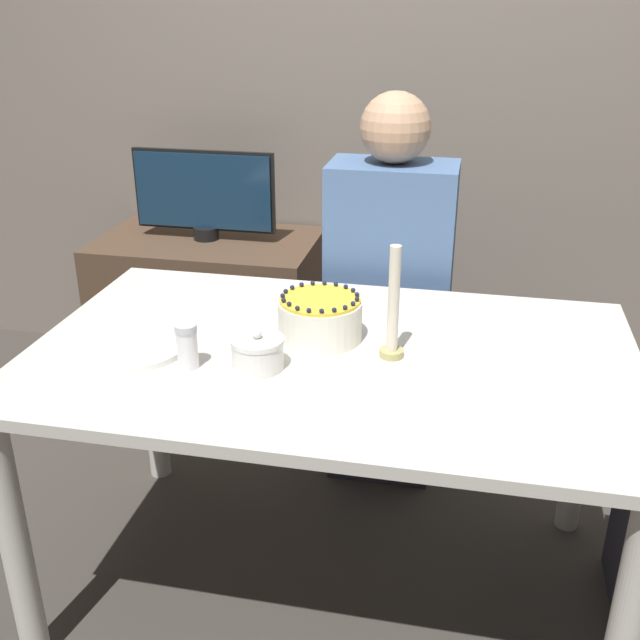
{
  "coord_description": "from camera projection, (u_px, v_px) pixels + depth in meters",
  "views": [
    {
      "loc": [
        0.31,
        -1.63,
        1.55
      ],
      "look_at": [
        -0.04,
        0.06,
        0.79
      ],
      "focal_mm": 42.0,
      "sensor_mm": 36.0,
      "label": 1
    }
  ],
  "objects": [
    {
      "name": "wall_behind",
      "position": [
        402.0,
        62.0,
        2.87
      ],
      "size": [
        8.0,
        0.05,
        2.6
      ],
      "color": "slate",
      "rests_on": "ground_plane"
    },
    {
      "name": "cake",
      "position": [
        320.0,
        319.0,
        1.89
      ],
      "size": [
        0.21,
        0.21,
        0.12
      ],
      "color": "white",
      "rests_on": "dining_table"
    },
    {
      "name": "dining_table",
      "position": [
        331.0,
        389.0,
        1.89
      ],
      "size": [
        1.49,
        0.92,
        0.74
      ],
      "color": "beige",
      "rests_on": "ground_plane"
    },
    {
      "name": "candle",
      "position": [
        393.0,
        312.0,
        1.77
      ],
      "size": [
        0.06,
        0.06,
        0.28
      ],
      "color": "tan",
      "rests_on": "dining_table"
    },
    {
      "name": "sugar_shaker",
      "position": [
        187.0,
        346.0,
        1.74
      ],
      "size": [
        0.05,
        0.05,
        0.11
      ],
      "color": "white",
      "rests_on": "dining_table"
    },
    {
      "name": "person_man_blue_shirt",
      "position": [
        388.0,
        314.0,
        2.49
      ],
      "size": [
        0.4,
        0.34,
        1.28
      ],
      "rotation": [
        0.0,
        0.0,
        3.14
      ],
      "color": "#2D2D38",
      "rests_on": "ground_plane"
    },
    {
      "name": "ground_plane",
      "position": [
        330.0,
        582.0,
        2.14
      ],
      "size": [
        12.0,
        12.0,
        0.0
      ],
      "primitive_type": "plane",
      "color": "#3D3833"
    },
    {
      "name": "tv_monitor",
      "position": [
        204.0,
        193.0,
        2.92
      ],
      "size": [
        0.57,
        0.1,
        0.35
      ],
      "color": "black",
      "rests_on": "side_cabinet"
    },
    {
      "name": "sugar_bowl",
      "position": [
        257.0,
        353.0,
        1.75
      ],
      "size": [
        0.13,
        0.13,
        0.1
      ],
      "color": "white",
      "rests_on": "dining_table"
    },
    {
      "name": "side_cabinet",
      "position": [
        211.0,
        312.0,
        3.12
      ],
      "size": [
        0.87,
        0.53,
        0.64
      ],
      "color": "#4C3828",
      "rests_on": "ground_plane"
    },
    {
      "name": "plate_stack",
      "position": [
        142.0,
        351.0,
        1.83
      ],
      "size": [
        0.19,
        0.19,
        0.02
      ],
      "color": "white",
      "rests_on": "dining_table"
    }
  ]
}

